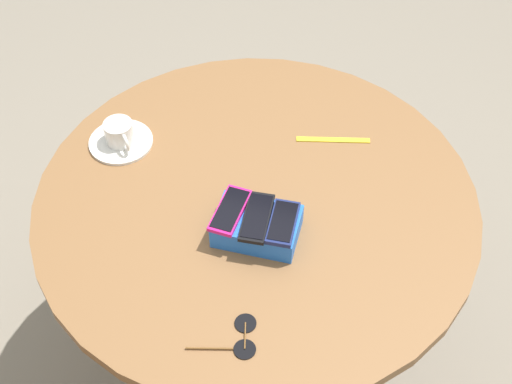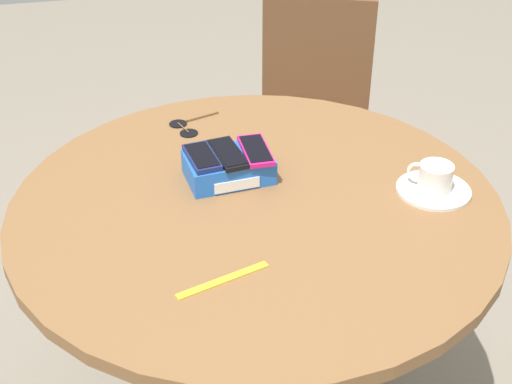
{
  "view_description": "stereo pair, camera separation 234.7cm",
  "coord_description": "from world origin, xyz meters",
  "px_view_note": "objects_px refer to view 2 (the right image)",
  "views": [
    {
      "loc": [
        -0.37,
        1.05,
        2.06
      ],
      "look_at": [
        0.0,
        0.0,
        0.79
      ],
      "focal_mm": 50.0,
      "sensor_mm": 36.0,
      "label": 1
    },
    {
      "loc": [
        -0.3,
        -1.25,
        1.62
      ],
      "look_at": [
        0.0,
        0.0,
        0.79
      ],
      "focal_mm": 50.0,
      "sensor_mm": 36.0,
      "label": 2
    }
  ],
  "objects_px": {
    "phone_box": "(229,167)",
    "saucer": "(433,190)",
    "phone_black": "(228,154)",
    "phone_navy": "(202,157)",
    "phone_magenta": "(256,150)",
    "coffee_cup": "(434,176)",
    "round_table": "(256,244)",
    "chair_near_window": "(310,130)",
    "lanyard_strap": "(223,280)",
    "sunglasses": "(185,127)"
  },
  "relations": [
    {
      "from": "phone_magenta",
      "to": "sunglasses",
      "type": "distance_m",
      "value": 0.3
    },
    {
      "from": "round_table",
      "to": "lanyard_strap",
      "type": "distance_m",
      "value": 0.3
    },
    {
      "from": "phone_navy",
      "to": "saucer",
      "type": "relative_size",
      "value": 0.8
    },
    {
      "from": "phone_black",
      "to": "coffee_cup",
      "type": "xyz_separation_m",
      "value": [
        0.43,
        -0.16,
        -0.02
      ]
    },
    {
      "from": "round_table",
      "to": "phone_navy",
      "type": "xyz_separation_m",
      "value": [
        -0.1,
        0.1,
        0.18
      ]
    },
    {
      "from": "phone_navy",
      "to": "phone_magenta",
      "type": "bearing_deg",
      "value": 2.21
    },
    {
      "from": "saucer",
      "to": "sunglasses",
      "type": "height_order",
      "value": "saucer"
    },
    {
      "from": "coffee_cup",
      "to": "lanyard_strap",
      "type": "distance_m",
      "value": 0.55
    },
    {
      "from": "phone_box",
      "to": "saucer",
      "type": "relative_size",
      "value": 1.22
    },
    {
      "from": "phone_box",
      "to": "phone_navy",
      "type": "xyz_separation_m",
      "value": [
        -0.06,
        -0.0,
        0.03
      ]
    },
    {
      "from": "sunglasses",
      "to": "phone_box",
      "type": "bearing_deg",
      "value": -77.33
    },
    {
      "from": "round_table",
      "to": "phone_navy",
      "type": "bearing_deg",
      "value": 134.42
    },
    {
      "from": "round_table",
      "to": "saucer",
      "type": "bearing_deg",
      "value": -8.58
    },
    {
      "from": "phone_navy",
      "to": "phone_box",
      "type": "bearing_deg",
      "value": 1.51
    },
    {
      "from": "phone_black",
      "to": "phone_navy",
      "type": "bearing_deg",
      "value": -176.03
    },
    {
      "from": "phone_navy",
      "to": "round_table",
      "type": "bearing_deg",
      "value": -45.58
    },
    {
      "from": "phone_box",
      "to": "sunglasses",
      "type": "xyz_separation_m",
      "value": [
        -0.06,
        0.27,
        -0.03
      ]
    },
    {
      "from": "phone_navy",
      "to": "phone_black",
      "type": "height_order",
      "value": "phone_navy"
    },
    {
      "from": "sunglasses",
      "to": "round_table",
      "type": "bearing_deg",
      "value": -74.94
    },
    {
      "from": "phone_navy",
      "to": "coffee_cup",
      "type": "bearing_deg",
      "value": -18.02
    },
    {
      "from": "lanyard_strap",
      "to": "round_table",
      "type": "bearing_deg",
      "value": 64.02
    },
    {
      "from": "chair_near_window",
      "to": "phone_black",
      "type": "bearing_deg",
      "value": -120.23
    },
    {
      "from": "saucer",
      "to": "phone_black",
      "type": "bearing_deg",
      "value": 159.05
    },
    {
      "from": "round_table",
      "to": "phone_navy",
      "type": "relative_size",
      "value": 8.14
    },
    {
      "from": "phone_magenta",
      "to": "coffee_cup",
      "type": "distance_m",
      "value": 0.4
    },
    {
      "from": "phone_box",
      "to": "chair_near_window",
      "type": "bearing_deg",
      "value": 59.86
    },
    {
      "from": "phone_black",
      "to": "lanyard_strap",
      "type": "bearing_deg",
      "value": -103.1
    },
    {
      "from": "phone_box",
      "to": "saucer",
      "type": "bearing_deg",
      "value": -20.65
    },
    {
      "from": "round_table",
      "to": "lanyard_strap",
      "type": "bearing_deg",
      "value": -115.98
    },
    {
      "from": "round_table",
      "to": "chair_near_window",
      "type": "relative_size",
      "value": 1.2
    },
    {
      "from": "phone_box",
      "to": "coffee_cup",
      "type": "relative_size",
      "value": 2.25
    },
    {
      "from": "phone_magenta",
      "to": "lanyard_strap",
      "type": "height_order",
      "value": "phone_magenta"
    },
    {
      "from": "lanyard_strap",
      "to": "phone_black",
      "type": "bearing_deg",
      "value": 76.9
    },
    {
      "from": "phone_navy",
      "to": "sunglasses",
      "type": "relative_size",
      "value": 0.96
    },
    {
      "from": "round_table",
      "to": "chair_near_window",
      "type": "xyz_separation_m",
      "value": [
        0.39,
        0.85,
        -0.19
      ]
    },
    {
      "from": "round_table",
      "to": "coffee_cup",
      "type": "distance_m",
      "value": 0.42
    },
    {
      "from": "chair_near_window",
      "to": "phone_magenta",
      "type": "bearing_deg",
      "value": -116.45
    },
    {
      "from": "saucer",
      "to": "sunglasses",
      "type": "distance_m",
      "value": 0.65
    },
    {
      "from": "phone_black",
      "to": "saucer",
      "type": "xyz_separation_m",
      "value": [
        0.43,
        -0.16,
        -0.06
      ]
    },
    {
      "from": "phone_box",
      "to": "lanyard_strap",
      "type": "height_order",
      "value": "phone_box"
    },
    {
      "from": "phone_navy",
      "to": "chair_near_window",
      "type": "xyz_separation_m",
      "value": [
        0.49,
        0.75,
        -0.38
      ]
    },
    {
      "from": "chair_near_window",
      "to": "phone_navy",
      "type": "bearing_deg",
      "value": -123.39
    },
    {
      "from": "sunglasses",
      "to": "phone_navy",
      "type": "bearing_deg",
      "value": -90.01
    },
    {
      "from": "round_table",
      "to": "phone_box",
      "type": "xyz_separation_m",
      "value": [
        -0.04,
        0.1,
        0.15
      ]
    },
    {
      "from": "phone_black",
      "to": "sunglasses",
      "type": "distance_m",
      "value": 0.28
    },
    {
      "from": "chair_near_window",
      "to": "coffee_cup",
      "type": "bearing_deg",
      "value": -90.48
    },
    {
      "from": "round_table",
      "to": "phone_magenta",
      "type": "bearing_deg",
      "value": 76.99
    },
    {
      "from": "phone_navy",
      "to": "lanyard_strap",
      "type": "xyz_separation_m",
      "value": [
        -0.02,
        -0.35,
        -0.06
      ]
    },
    {
      "from": "phone_box",
      "to": "phone_black",
      "type": "distance_m",
      "value": 0.03
    },
    {
      "from": "phone_navy",
      "to": "coffee_cup",
      "type": "relative_size",
      "value": 1.48
    }
  ]
}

